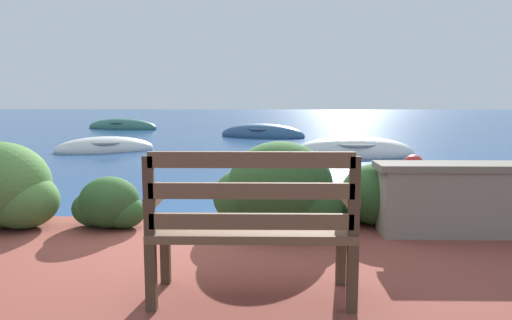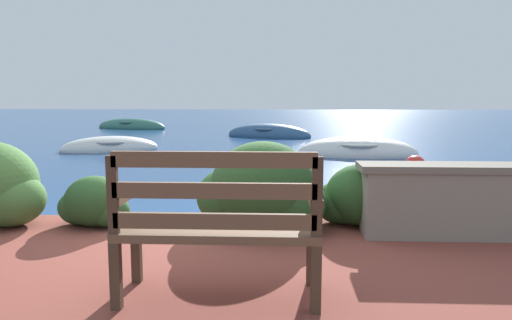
{
  "view_description": "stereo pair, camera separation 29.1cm",
  "coord_description": "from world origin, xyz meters",
  "px_view_note": "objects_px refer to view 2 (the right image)",
  "views": [
    {
      "loc": [
        0.7,
        -4.92,
        1.47
      ],
      "look_at": [
        0.55,
        4.68,
        0.17
      ],
      "focal_mm": 35.0,
      "sensor_mm": 36.0,
      "label": 1
    },
    {
      "loc": [
        0.99,
        -4.91,
        1.47
      ],
      "look_at": [
        0.55,
        4.68,
        0.17
      ],
      "focal_mm": 35.0,
      "sensor_mm": 36.0,
      "label": 2
    }
  ],
  "objects_px": {
    "rowboat_mid": "(110,148)",
    "rowboat_far": "(269,135)",
    "park_bench": "(218,222)",
    "rowboat_nearest": "(357,153)",
    "mooring_buoy": "(415,166)",
    "rowboat_outer": "(131,127)"
  },
  "relations": [
    {
      "from": "rowboat_far",
      "to": "park_bench",
      "type": "bearing_deg",
      "value": 111.4
    },
    {
      "from": "rowboat_nearest",
      "to": "rowboat_far",
      "type": "relative_size",
      "value": 0.92
    },
    {
      "from": "rowboat_nearest",
      "to": "rowboat_far",
      "type": "distance_m",
      "value": 5.38
    },
    {
      "from": "park_bench",
      "to": "rowboat_outer",
      "type": "height_order",
      "value": "park_bench"
    },
    {
      "from": "rowboat_mid",
      "to": "rowboat_far",
      "type": "relative_size",
      "value": 0.84
    },
    {
      "from": "rowboat_nearest",
      "to": "park_bench",
      "type": "bearing_deg",
      "value": 80.58
    },
    {
      "from": "rowboat_far",
      "to": "rowboat_outer",
      "type": "xyz_separation_m",
      "value": [
        -5.8,
        3.8,
        -0.0
      ]
    },
    {
      "from": "rowboat_far",
      "to": "rowboat_mid",
      "type": "bearing_deg",
      "value": 67.61
    },
    {
      "from": "rowboat_nearest",
      "to": "mooring_buoy",
      "type": "height_order",
      "value": "rowboat_nearest"
    },
    {
      "from": "rowboat_nearest",
      "to": "mooring_buoy",
      "type": "xyz_separation_m",
      "value": [
        0.78,
        -2.09,
        0.0
      ]
    },
    {
      "from": "park_bench",
      "to": "rowboat_nearest",
      "type": "height_order",
      "value": "park_bench"
    },
    {
      "from": "park_bench",
      "to": "rowboat_far",
      "type": "relative_size",
      "value": 0.39
    },
    {
      "from": "rowboat_mid",
      "to": "rowboat_far",
      "type": "distance_m",
      "value": 5.77
    },
    {
      "from": "rowboat_outer",
      "to": "rowboat_far",
      "type": "bearing_deg",
      "value": -15.82
    },
    {
      "from": "rowboat_far",
      "to": "rowboat_outer",
      "type": "height_order",
      "value": "rowboat_far"
    },
    {
      "from": "rowboat_nearest",
      "to": "rowboat_mid",
      "type": "height_order",
      "value": "rowboat_nearest"
    },
    {
      "from": "rowboat_outer",
      "to": "rowboat_mid",
      "type": "bearing_deg",
      "value": -59.78
    },
    {
      "from": "rowboat_nearest",
      "to": "rowboat_outer",
      "type": "height_order",
      "value": "rowboat_nearest"
    },
    {
      "from": "rowboat_mid",
      "to": "rowboat_far",
      "type": "height_order",
      "value": "rowboat_far"
    },
    {
      "from": "rowboat_far",
      "to": "mooring_buoy",
      "type": "height_order",
      "value": "rowboat_far"
    },
    {
      "from": "mooring_buoy",
      "to": "rowboat_mid",
      "type": "bearing_deg",
      "value": 157.83
    },
    {
      "from": "rowboat_nearest",
      "to": "rowboat_far",
      "type": "bearing_deg",
      "value": -61.25
    }
  ]
}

